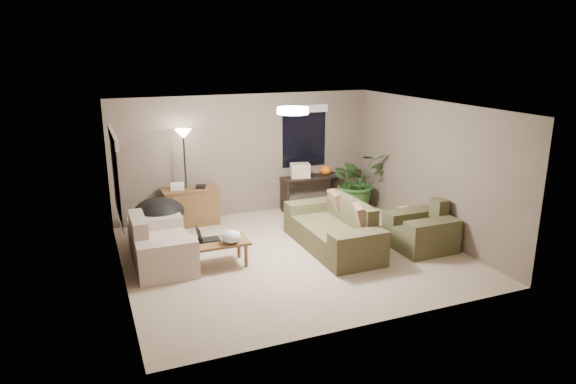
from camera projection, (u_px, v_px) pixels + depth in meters
name	position (u px, v px, depth m)	size (l,w,h in m)	color
room_shell	(293.00, 183.00, 8.42)	(5.50, 5.50, 5.50)	tan
main_sofa	(334.00, 232.00, 8.98)	(0.95, 2.20, 0.85)	#48442B
throw_pillows	(348.00, 211.00, 8.97)	(0.37, 1.39, 0.47)	#8C7251
loveseat	(160.00, 247.00, 8.29)	(0.90, 1.60, 0.85)	beige
armchair	(421.00, 232.00, 8.96)	(0.95, 1.00, 0.85)	brown
coffee_table	(217.00, 245.00, 8.20)	(1.00, 0.55, 0.42)	brown
laptop	(205.00, 237.00, 8.19)	(0.37, 0.25, 0.24)	black
plastic_bag	(231.00, 237.00, 8.09)	(0.30, 0.27, 0.21)	white
desk	(191.00, 206.00, 10.13)	(1.10, 0.50, 0.75)	brown
desk_papers	(182.00, 186.00, 9.95)	(0.71, 0.31, 0.12)	silver
console_table	(311.00, 190.00, 11.04)	(1.30, 0.40, 0.75)	black
pumpkin	(326.00, 170.00, 11.05)	(0.25, 0.25, 0.20)	orange
cardboard_box	(300.00, 170.00, 10.82)	(0.39, 0.30, 0.30)	beige
papasan_chair	(159.00, 216.00, 9.25)	(0.90, 0.90, 0.80)	black
floor_lamp	(184.00, 146.00, 9.78)	(0.32, 0.32, 1.91)	black
ceiling_fixture	(293.00, 111.00, 8.10)	(0.50, 0.50, 0.10)	white
houseplant	(357.00, 187.00, 11.03)	(1.16, 1.28, 1.00)	#2D5923
cat_scratching_post	(404.00, 222.00, 9.71)	(0.32, 0.32, 0.50)	tan
window_left	(114.00, 161.00, 7.56)	(0.05, 1.56, 1.33)	black
window_back	(304.00, 126.00, 10.96)	(1.06, 0.05, 1.33)	black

